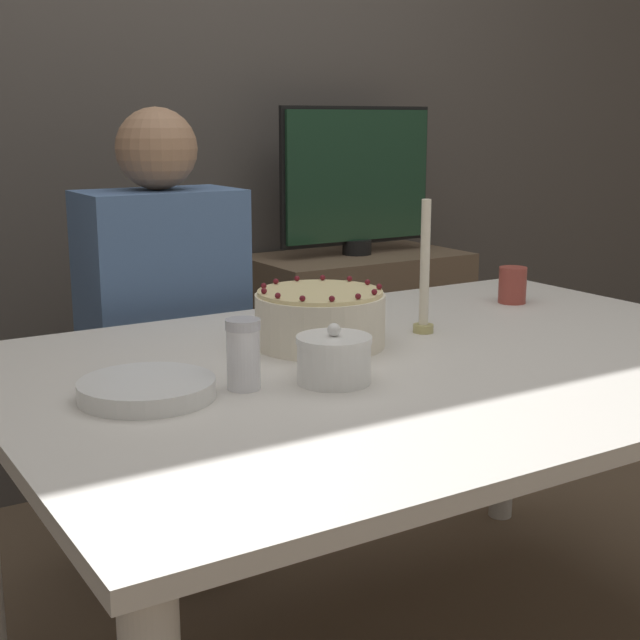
{
  "coord_description": "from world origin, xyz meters",
  "views": [
    {
      "loc": [
        -1.06,
        -1.36,
        1.19
      ],
      "look_at": [
        -0.11,
        0.17,
        0.79
      ],
      "focal_mm": 50.0,
      "sensor_mm": 36.0,
      "label": 1
    }
  ],
  "objects_px": {
    "cake": "(320,318)",
    "sugar_shaker": "(243,354)",
    "person_man_blue_shirt": "(166,376)",
    "candle": "(424,279)",
    "sugar_bowl": "(334,359)",
    "tv_monitor": "(357,179)"
  },
  "relations": [
    {
      "from": "cake",
      "to": "sugar_shaker",
      "type": "bearing_deg",
      "value": -145.42
    },
    {
      "from": "person_man_blue_shirt",
      "to": "candle",
      "type": "bearing_deg",
      "value": 120.55
    },
    {
      "from": "cake",
      "to": "sugar_shaker",
      "type": "relative_size",
      "value": 2.17
    },
    {
      "from": "sugar_bowl",
      "to": "candle",
      "type": "distance_m",
      "value": 0.44
    },
    {
      "from": "cake",
      "to": "person_man_blue_shirt",
      "type": "distance_m",
      "value": 0.66
    },
    {
      "from": "cake",
      "to": "tv_monitor",
      "type": "height_order",
      "value": "tv_monitor"
    },
    {
      "from": "sugar_shaker",
      "to": "tv_monitor",
      "type": "xyz_separation_m",
      "value": [
        1.03,
        1.17,
        0.2
      ]
    },
    {
      "from": "sugar_bowl",
      "to": "cake",
      "type": "bearing_deg",
      "value": 63.45
    },
    {
      "from": "person_man_blue_shirt",
      "to": "tv_monitor",
      "type": "height_order",
      "value": "tv_monitor"
    },
    {
      "from": "sugar_bowl",
      "to": "tv_monitor",
      "type": "relative_size",
      "value": 0.23
    },
    {
      "from": "cake",
      "to": "candle",
      "type": "bearing_deg",
      "value": -4.68
    },
    {
      "from": "sugar_bowl",
      "to": "sugar_shaker",
      "type": "xyz_separation_m",
      "value": [
        -0.15,
        0.05,
        0.02
      ]
    },
    {
      "from": "sugar_shaker",
      "to": "cake",
      "type": "bearing_deg",
      "value": 34.58
    },
    {
      "from": "sugar_shaker",
      "to": "candle",
      "type": "relative_size",
      "value": 0.42
    },
    {
      "from": "sugar_shaker",
      "to": "candle",
      "type": "xyz_separation_m",
      "value": [
        0.53,
        0.17,
        0.06
      ]
    },
    {
      "from": "candle",
      "to": "sugar_bowl",
      "type": "bearing_deg",
      "value": -149.82
    },
    {
      "from": "sugar_bowl",
      "to": "sugar_shaker",
      "type": "relative_size",
      "value": 1.09
    },
    {
      "from": "sugar_shaker",
      "to": "candle",
      "type": "height_order",
      "value": "candle"
    },
    {
      "from": "tv_monitor",
      "to": "cake",
      "type": "bearing_deg",
      "value": -127.66
    },
    {
      "from": "cake",
      "to": "tv_monitor",
      "type": "relative_size",
      "value": 0.46
    },
    {
      "from": "tv_monitor",
      "to": "sugar_bowl",
      "type": "bearing_deg",
      "value": -125.68
    },
    {
      "from": "sugar_shaker",
      "to": "candle",
      "type": "bearing_deg",
      "value": 17.57
    }
  ]
}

